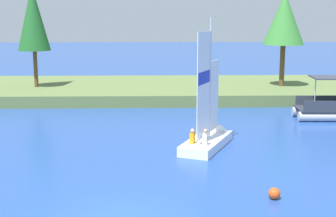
% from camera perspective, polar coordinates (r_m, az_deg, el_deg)
% --- Properties ---
extents(shore_bank, '(80.00, 11.57, 0.84)m').
position_cam_1_polar(shore_bank, '(39.17, -3.05, 2.26)').
color(shore_bank, '#5B703D').
rests_on(shore_bank, ground).
extents(shoreline_tree_midleft, '(2.45, 2.45, 7.81)m').
position_cam_1_polar(shoreline_tree_midleft, '(38.67, -15.63, 10.25)').
color(shoreline_tree_midleft, brown).
rests_on(shoreline_tree_midleft, shore_bank).
extents(shoreline_tree_centre, '(3.15, 3.15, 7.18)m').
position_cam_1_polar(shoreline_tree_centre, '(38.80, 13.54, 10.18)').
color(shoreline_tree_centre, brown).
rests_on(shoreline_tree_centre, shore_bank).
extents(sailboat, '(3.15, 4.76, 6.69)m').
position_cam_1_polar(sailboat, '(24.19, 5.08, -3.07)').
color(sailboat, white).
rests_on(sailboat, ground).
extents(channel_buoy, '(0.42, 0.42, 0.42)m').
position_cam_1_polar(channel_buoy, '(17.60, 12.42, -9.75)').
color(channel_buoy, '#E54C19').
rests_on(channel_buoy, ground).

